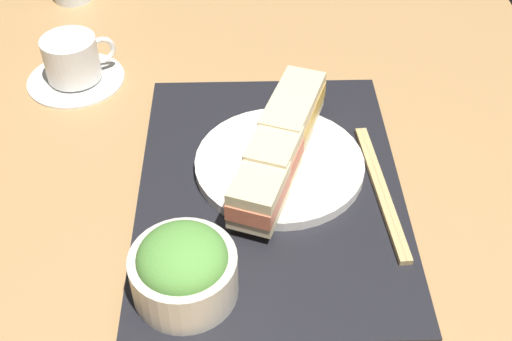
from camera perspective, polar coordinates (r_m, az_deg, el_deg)
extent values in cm
cube|color=tan|center=(82.97, -2.72, -1.06)|extent=(140.00, 100.00, 3.00)
cube|color=black|center=(78.03, 1.25, -1.91)|extent=(42.91, 31.31, 2.14)
cylinder|color=white|center=(79.08, 2.08, 0.55)|extent=(20.70, 20.70, 1.33)
cube|color=beige|center=(72.05, 0.22, -3.15)|extent=(8.55, 7.32, 1.48)
cube|color=#CC6B4C|center=(70.77, 0.23, -2.15)|extent=(8.90, 7.47, 2.10)
cube|color=beige|center=(69.51, 0.23, -1.12)|extent=(8.55, 7.32, 1.48)
cube|color=beige|center=(76.01, 1.51, -0.07)|extent=(8.55, 7.32, 1.60)
cube|color=#CC6B4C|center=(74.69, 1.54, 1.02)|extent=(8.63, 7.53, 2.29)
cube|color=beige|center=(73.39, 1.57, 2.14)|extent=(8.55, 7.32, 1.60)
cube|color=beige|center=(80.18, 2.67, 2.71)|extent=(8.55, 7.32, 1.75)
cube|color=gold|center=(78.90, 2.72, 3.82)|extent=(9.02, 7.56, 2.25)
cube|color=beige|center=(77.64, 2.77, 4.96)|extent=(8.55, 7.32, 1.75)
cube|color=beige|center=(84.69, 3.71, 5.09)|extent=(8.55, 7.32, 1.45)
cube|color=gold|center=(83.53, 3.77, 6.13)|extent=(8.87, 7.56, 2.39)
cube|color=beige|center=(82.38, 3.83, 7.19)|extent=(8.55, 7.32, 1.45)
cylinder|color=beige|center=(65.52, -6.36, -9.13)|extent=(10.78, 10.78, 5.23)
ellipsoid|color=#5B9E42|center=(63.49, -6.54, -7.69)|extent=(8.99, 8.99, 4.94)
cube|color=tan|center=(77.80, 11.23, -1.65)|extent=(22.12, 2.39, 0.70)
cube|color=tan|center=(77.62, 10.72, -1.69)|extent=(22.12, 2.39, 0.70)
cylinder|color=white|center=(101.00, -15.60, 7.83)|extent=(14.32, 14.32, 0.80)
cylinder|color=white|center=(99.07, -15.99, 9.50)|extent=(7.93, 7.93, 6.32)
cylinder|color=black|center=(97.64, -16.30, 10.84)|extent=(7.29, 7.29, 0.40)
torus|color=white|center=(99.78, -13.47, 10.28)|extent=(2.63, 4.25, 4.34)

